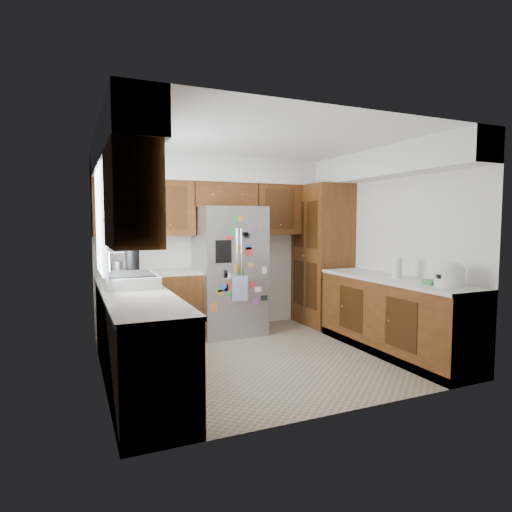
# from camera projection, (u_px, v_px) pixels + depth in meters

# --- Properties ---
(floor) EXTENTS (3.60, 3.60, 0.00)m
(floor) POSITION_uv_depth(u_px,v_px,m) (265.00, 357.00, 5.04)
(floor) COLOR tan
(floor) RESTS_ON ground
(room_shell) EXTENTS (3.64, 3.24, 2.52)m
(room_shell) POSITION_uv_depth(u_px,v_px,m) (245.00, 203.00, 5.19)
(room_shell) COLOR white
(room_shell) RESTS_ON ground
(left_counter_run) EXTENTS (1.36, 3.20, 0.92)m
(left_counter_run) POSITION_uv_depth(u_px,v_px,m) (146.00, 333.00, 4.49)
(left_counter_run) COLOR #48270E
(left_counter_run) RESTS_ON ground
(right_counter_run) EXTENTS (0.63, 2.25, 0.92)m
(right_counter_run) POSITION_uv_depth(u_px,v_px,m) (394.00, 319.00, 5.17)
(right_counter_run) COLOR #48270E
(right_counter_run) RESTS_ON ground
(pantry) EXTENTS (0.60, 0.90, 2.15)m
(pantry) POSITION_uv_depth(u_px,v_px,m) (322.00, 255.00, 6.60)
(pantry) COLOR #48270E
(pantry) RESTS_ON ground
(fridge) EXTENTS (0.90, 0.79, 1.80)m
(fridge) POSITION_uv_depth(u_px,v_px,m) (230.00, 270.00, 6.07)
(fridge) COLOR gray
(fridge) RESTS_ON ground
(bridge_cabinet) EXTENTS (0.96, 0.34, 0.35)m
(bridge_cabinet) POSITION_uv_depth(u_px,v_px,m) (224.00, 195.00, 6.19)
(bridge_cabinet) COLOR #48270E
(bridge_cabinet) RESTS_ON fridge
(fridge_top_items) EXTENTS (0.71, 0.33, 0.24)m
(fridge_top_items) POSITION_uv_depth(u_px,v_px,m) (225.00, 175.00, 6.16)
(fridge_top_items) COLOR blue
(fridge_top_items) RESTS_ON bridge_cabinet
(sink_assembly) EXTENTS (0.52, 0.70, 0.37)m
(sink_assembly) POSITION_uv_depth(u_px,v_px,m) (131.00, 280.00, 4.45)
(sink_assembly) COLOR white
(sink_assembly) RESTS_ON left_counter_run
(left_counter_clutter) EXTENTS (0.33, 0.85, 0.38)m
(left_counter_clutter) POSITION_uv_depth(u_px,v_px,m) (128.00, 267.00, 5.15)
(left_counter_clutter) COLOR black
(left_counter_clutter) RESTS_ON left_counter_run
(rice_cooker) EXTENTS (0.31, 0.30, 0.26)m
(rice_cooker) POSITION_uv_depth(u_px,v_px,m) (449.00, 274.00, 4.38)
(rice_cooker) COLOR silver
(rice_cooker) RESTS_ON right_counter_run
(paper_towel) EXTENTS (0.11, 0.11, 0.25)m
(paper_towel) POSITION_uv_depth(u_px,v_px,m) (397.00, 268.00, 5.06)
(paper_towel) COLOR white
(paper_towel) RESTS_ON right_counter_run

